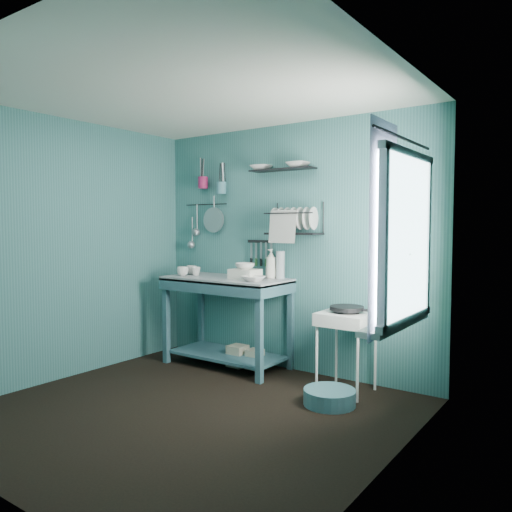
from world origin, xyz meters
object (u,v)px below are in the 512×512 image
Objects in this scene: mug_right at (192,270)px; utensil_cup_magenta at (203,183)px; work_counter at (227,322)px; wash_tub at (245,274)px; frying_pan at (347,308)px; storage_tin_small at (255,359)px; soap_bottle at (271,264)px; water_bottle at (280,265)px; hotplate_stand at (346,352)px; utensil_cup_teal at (221,188)px; dish_rack at (294,218)px; floor_basin at (330,397)px; mug_left at (183,271)px; colander at (214,220)px; storage_tin_large at (238,356)px; mug_mid at (196,271)px; potted_plant at (390,284)px.

utensil_cup_magenta reaches higher than mug_right.
wash_tub is (0.25, -0.02, 0.52)m from work_counter.
frying_pan is 1.26m from storage_tin_small.
soap_bottle is 0.10m from water_bottle.
mug_right is 1.89m from frying_pan.
utensil_cup_teal is at bearing -178.11° from hotplate_stand.
dish_rack is 1.74m from floor_basin.
floor_basin is at bearing -31.61° from soap_bottle.
mug_left is 0.74m from wash_tub.
water_bottle is 2.15× the size of utensil_cup_magenta.
utensil_cup_teal reaches higher than storage_tin_small.
storage_tin_large is (0.49, -0.20, -1.43)m from colander.
water_bottle is at bearing 17.28° from mug_mid.
water_bottle reaches higher than mug_mid.
frying_pan is 1.07× the size of colander.
utensil_cup_teal is at bearing 154.65° from wash_tub.
utensil_cup_magenta is at bearing 179.06° from soap_bottle.
dish_rack is at bearing 23.68° from work_counter.
mug_mid is 0.36× the size of wash_tub.
mug_left is (-0.48, -0.16, 0.52)m from work_counter.
dish_rack is at bearing -2.99° from utensil_cup_teal.
storage_tin_small is at bearing 154.44° from potted_plant.
utensil_cup_teal is (-0.25, 0.22, 1.42)m from work_counter.
water_bottle is at bearing 22.04° from storage_tin_large.
frying_pan reaches higher than storage_tin_large.
frying_pan is 1.06m from dish_rack.
work_counter is at bearing -22.71° from utensil_cup_magenta.
mug_right is 0.25× the size of potted_plant.
hotplate_stand is at bearing -20.55° from dish_rack.
potted_plant is (1.61, -0.95, -0.01)m from soap_bottle.
wash_tub is 0.93× the size of frying_pan.
work_counter is 0.72m from mug_right.
dish_rack is 4.23× the size of utensil_cup_teal.
wash_tub is at bearing 6.02° from work_counter.
water_bottle is at bearing 12.17° from mug_right.
storage_tin_large is at bearing 160.68° from floor_basin.
soap_bottle is at bearing 168.96° from dish_rack.
mug_mid is 0.36× the size of colander.
mug_mid is 0.45× the size of storage_tin_large.
utensil_cup_teal is at bearing 64.20° from mug_mid.
mug_left reaches higher than storage_tin_large.
utensil_cup_magenta is (-1.03, -0.00, 0.88)m from water_bottle.
hotplate_stand is at bearing 0.00° from frying_pan.
work_counter is 4.73× the size of wash_tub.
mug_right is (-0.02, 0.16, 0.00)m from mug_left.
mug_right is 0.17× the size of hotplate_stand.
mug_right is 1.05m from water_bottle.
work_counter is 4.41× the size of frying_pan.
frying_pan is 1.50× the size of storage_tin_small.
dish_rack is (0.46, 0.19, 0.56)m from wash_tub.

